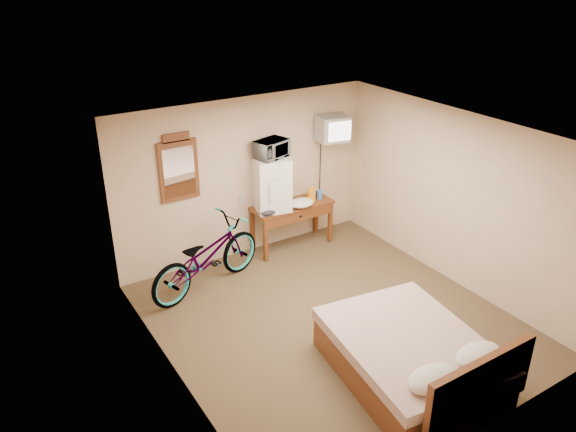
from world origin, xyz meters
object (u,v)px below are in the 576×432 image
(desk, at_px, (293,212))
(blue_cup, at_px, (320,195))
(bicycle, at_px, (206,257))
(wall_mirror, at_px, (179,168))
(bed, at_px, (414,358))
(mini_fridge, at_px, (272,184))
(microwave, at_px, (271,149))
(crt_television, at_px, (332,128))

(desk, bearing_deg, blue_cup, -2.77)
(desk, relative_size, blue_cup, 8.80)
(desk, relative_size, bicycle, 0.70)
(wall_mirror, relative_size, bed, 0.47)
(mini_fridge, distance_m, bicycle, 1.57)
(desk, xyz_separation_m, microwave, (-0.36, 0.05, 1.10))
(desk, bearing_deg, crt_television, 1.66)
(crt_television, distance_m, wall_mirror, 2.51)
(microwave, xyz_separation_m, blue_cup, (0.85, -0.08, -0.90))
(bicycle, bearing_deg, mini_fridge, -88.16)
(mini_fridge, bearing_deg, wall_mirror, 171.06)
(bicycle, height_order, bed, bicycle)
(mini_fridge, distance_m, wall_mirror, 1.48)
(desk, relative_size, microwave, 2.71)
(bed, bearing_deg, bicycle, 110.37)
(mini_fridge, height_order, bicycle, mini_fridge)
(desk, distance_m, blue_cup, 0.53)
(microwave, distance_m, bicycle, 1.87)
(crt_television, relative_size, bicycle, 0.32)
(bicycle, bearing_deg, desk, -93.44)
(blue_cup, xyz_separation_m, bicycle, (-2.20, -0.36, -0.33))
(desk, height_order, bicycle, bicycle)
(desk, relative_size, bed, 0.63)
(mini_fridge, height_order, blue_cup, mini_fridge)
(crt_television, distance_m, bed, 3.98)
(blue_cup, relative_size, bicycle, 0.08)
(microwave, xyz_separation_m, crt_television, (1.09, -0.03, 0.15))
(desk, xyz_separation_m, blue_cup, (0.49, -0.02, 0.20))
(crt_television, bearing_deg, mini_fridge, 178.32)
(bed, bearing_deg, crt_television, 68.67)
(bed, bearing_deg, wall_mirror, 107.60)
(blue_cup, relative_size, wall_mirror, 0.15)
(microwave, bearing_deg, bicycle, -178.52)
(microwave, distance_m, wall_mirror, 1.41)
(crt_television, bearing_deg, microwave, 178.31)
(wall_mirror, height_order, bicycle, wall_mirror)
(desk, xyz_separation_m, mini_fridge, (-0.36, 0.05, 0.54))
(crt_television, xyz_separation_m, wall_mirror, (-2.49, 0.25, -0.25))
(microwave, height_order, bicycle, microwave)
(desk, distance_m, crt_television, 1.45)
(microwave, bearing_deg, desk, -24.85)
(bed, bearing_deg, blue_cup, 72.09)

